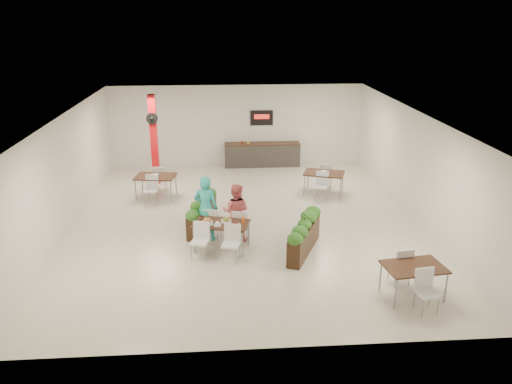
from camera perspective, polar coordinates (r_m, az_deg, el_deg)
ground at (r=14.86m, az=-1.33°, el=-3.35°), size 12.00×12.00×0.00m
room_shell at (r=14.19m, az=-1.40°, el=4.12°), size 10.10×12.10×3.22m
red_column at (r=18.09m, az=-11.57°, el=5.98°), size 0.40×0.41×3.20m
service_counter at (r=20.09m, az=0.70°, el=4.37°), size 3.00×0.64×2.20m
main_table at (r=12.92m, az=-4.03°, el=-4.01°), size 1.60×1.88×0.92m
diner_man at (r=13.42m, az=-5.74°, el=-1.87°), size 0.75×0.59×1.81m
diner_woman at (r=13.46m, az=-2.31°, el=-2.26°), size 0.90×0.78×1.57m
planter_left at (r=14.31m, az=-6.21°, el=-2.11°), size 0.82×2.04×1.09m
planter_right at (r=12.86m, az=5.53°, el=-4.76°), size 1.14×1.98×1.11m
side_table_a at (r=16.89m, az=-11.41°, el=1.46°), size 1.40×1.66×0.92m
side_table_b at (r=17.06m, az=7.78°, el=1.86°), size 1.54×1.67×0.92m
side_table_c at (r=11.32m, az=17.58°, el=-8.59°), size 1.37×1.66×0.92m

